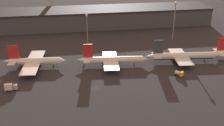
{
  "coord_description": "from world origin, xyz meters",
  "views": [
    {
      "loc": [
        -11.97,
        -125.81,
        70.41
      ],
      "look_at": [
        10.64,
        15.77,
        6.0
      ],
      "focal_mm": 45.0,
      "sensor_mm": 36.0,
      "label": 1
    }
  ],
  "objects_px": {
    "airplane_2": "(113,60)",
    "service_vehicle_0": "(10,87)",
    "airplane_1": "(35,61)",
    "airplane_3": "(183,56)",
    "service_vehicle_2": "(179,74)"
  },
  "relations": [
    {
      "from": "airplane_1",
      "to": "service_vehicle_2",
      "type": "relative_size",
      "value": 7.44
    },
    {
      "from": "airplane_2",
      "to": "airplane_3",
      "type": "bearing_deg",
      "value": 3.79
    },
    {
      "from": "airplane_2",
      "to": "airplane_3",
      "type": "height_order",
      "value": "airplane_3"
    },
    {
      "from": "airplane_1",
      "to": "service_vehicle_2",
      "type": "distance_m",
      "value": 83.5
    },
    {
      "from": "airplane_2",
      "to": "service_vehicle_2",
      "type": "distance_m",
      "value": 39.57
    },
    {
      "from": "airplane_2",
      "to": "service_vehicle_0",
      "type": "bearing_deg",
      "value": -152.84
    },
    {
      "from": "airplane_3",
      "to": "service_vehicle_2",
      "type": "relative_size",
      "value": 9.36
    },
    {
      "from": "service_vehicle_0",
      "to": "service_vehicle_2",
      "type": "distance_m",
      "value": 89.36
    },
    {
      "from": "airplane_1",
      "to": "airplane_3",
      "type": "xyz_separation_m",
      "value": [
        89.14,
        -6.07,
        0.08
      ]
    },
    {
      "from": "airplane_1",
      "to": "airplane_2",
      "type": "height_order",
      "value": "airplane_2"
    },
    {
      "from": "airplane_3",
      "to": "service_vehicle_2",
      "type": "distance_m",
      "value": 21.23
    },
    {
      "from": "service_vehicle_0",
      "to": "service_vehicle_2",
      "type": "xyz_separation_m",
      "value": [
        89.34,
        2.0,
        -0.4
      ]
    },
    {
      "from": "airplane_2",
      "to": "service_vehicle_2",
      "type": "xyz_separation_m",
      "value": [
        34.04,
        -20.1,
        -1.78
      ]
    },
    {
      "from": "airplane_2",
      "to": "service_vehicle_2",
      "type": "height_order",
      "value": "airplane_2"
    },
    {
      "from": "airplane_2",
      "to": "airplane_1",
      "type": "bearing_deg",
      "value": 179.29
    }
  ]
}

